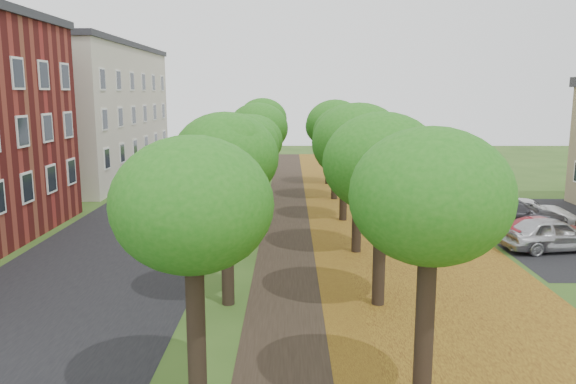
{
  "coord_description": "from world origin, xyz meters",
  "views": [
    {
      "loc": [
        -0.23,
        -11.09,
        6.7
      ],
      "look_at": [
        -0.3,
        12.47,
        2.5
      ],
      "focal_mm": 35.0,
      "sensor_mm": 36.0,
      "label": 1
    }
  ],
  "objects_px": {
    "car_silver": "(552,234)",
    "car_red": "(548,234)",
    "car_grey": "(513,213)",
    "car_white": "(528,212)"
  },
  "relations": [
    {
      "from": "car_red",
      "to": "car_white",
      "type": "height_order",
      "value": "car_red"
    },
    {
      "from": "car_silver",
      "to": "car_red",
      "type": "relative_size",
      "value": 1.09
    },
    {
      "from": "car_silver",
      "to": "car_grey",
      "type": "bearing_deg",
      "value": -8.8
    },
    {
      "from": "car_grey",
      "to": "car_white",
      "type": "distance_m",
      "value": 1.34
    },
    {
      "from": "car_grey",
      "to": "car_white",
      "type": "relative_size",
      "value": 1.08
    },
    {
      "from": "car_red",
      "to": "car_silver",
      "type": "bearing_deg",
      "value": 175.53
    },
    {
      "from": "car_silver",
      "to": "car_grey",
      "type": "height_order",
      "value": "car_silver"
    },
    {
      "from": "car_red",
      "to": "car_grey",
      "type": "relative_size",
      "value": 0.8
    },
    {
      "from": "car_silver",
      "to": "car_white",
      "type": "distance_m",
      "value": 5.11
    },
    {
      "from": "car_red",
      "to": "car_grey",
      "type": "bearing_deg",
      "value": -4.47
    }
  ]
}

